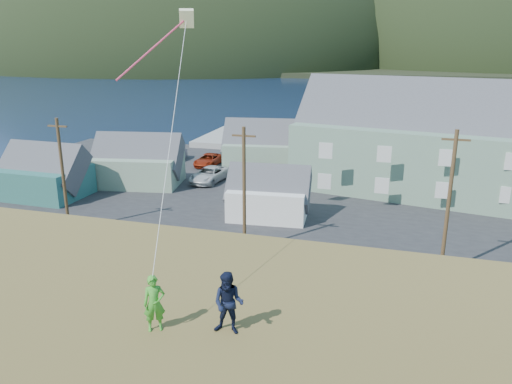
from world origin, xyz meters
The scene contains 16 objects.
ground centered at (0.00, 0.00, 0.00)m, with size 900.00×900.00×0.00m, color #0A1638.
grass_strip centered at (0.00, -2.00, 0.05)m, with size 110.00×8.00×0.10m, color #4C3D19.
waterfront_lot centered at (0.00, 17.00, 0.06)m, with size 72.00×36.00×0.12m, color #28282B.
wharf centered at (-6.00, 40.00, 0.45)m, with size 26.00×14.00×0.90m, color gray.
far_shore centered at (0.00, 330.00, 1.00)m, with size 900.00×320.00×2.00m, color black.
far_hills centered at (35.59, 279.38, 2.00)m, with size 760.00×265.00×143.00m.
lodge centered at (17.57, 19.16, 5.06)m, with size 38.70×17.02×13.17m.
shed_teal centered at (-22.92, 8.42, 2.35)m, with size 8.10×5.78×6.26m.
shed_palegreen_near centered at (-16.51, 14.62, 2.43)m, with size 9.66×6.95×6.42m.
shed_white centered at (-1.28, 8.78, 2.09)m, with size 7.16×5.07×5.39m.
shed_palegreen_far centered at (-5.12, 24.16, 2.71)m, with size 11.27×7.42×7.08m.
utility_poles centered at (-1.27, 1.50, 4.54)m, with size 27.44×0.24×9.14m.
parked_cars centered at (-9.16, 21.31, 0.85)m, with size 23.77×12.97×1.54m.
kite_flyer_green centered at (3.24, -19.33, 7.93)m, with size 0.54×0.35×1.47m, color green.
kite_flyer_navy centered at (5.04, -18.93, 8.00)m, with size 0.78×0.61×1.61m, color black.
kite_rig centered at (1.76, -13.78, 14.60)m, with size 1.34×3.21×8.60m.
Camera 1 is at (8.72, -29.15, 14.12)m, focal length 35.00 mm.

